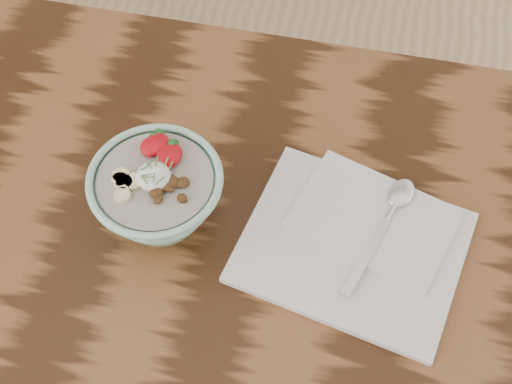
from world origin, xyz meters
TOP-DOWN VIEW (x-y plane):
  - table at (0.00, 0.00)cm, footprint 160.00×90.00cm
  - breakfast_bowl at (-10.52, 7.62)cm, footprint 17.70×17.70cm
  - napkin at (16.39, 8.88)cm, footprint 32.85×28.74cm
  - spoon at (20.49, 14.11)cm, footprint 8.51×19.90cm

SIDE VIEW (x-z plane):
  - table at x=0.00cm, z-range 28.20..103.20cm
  - napkin at x=16.39cm, z-range 74.86..76.63cm
  - spoon at x=20.49cm, z-range 76.68..77.74cm
  - breakfast_bowl at x=-10.52cm, z-range 75.20..86.86cm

